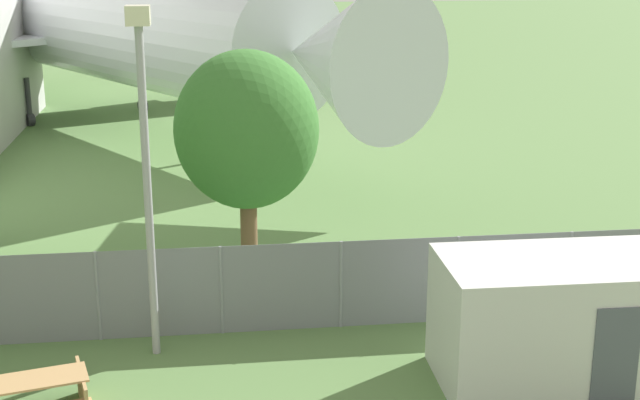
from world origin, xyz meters
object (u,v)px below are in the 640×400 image
Objects in this scene: portable_cabin at (556,321)px; tree_behind_benches at (247,131)px; picnic_bench_open_grass at (30,394)px; airplane at (92,23)px.

tree_behind_benches is (-5.42, 5.92, 2.55)m from portable_cabin.
portable_cabin is 1.96× the size of picnic_bench_open_grass.
tree_behind_benches reaches higher than picnic_bench_open_grass.
airplane is 22.08m from tree_behind_benches.
portable_cabin is 0.77× the size of tree_behind_benches.
picnic_bench_open_grass is (-9.55, -0.26, -0.73)m from portable_cabin.
tree_behind_benches is at bearing 56.22° from picnic_bench_open_grass.
airplane is 8.16× the size of portable_cabin.
airplane reaches higher than tree_behind_benches.
portable_cabin is 9.58m from picnic_bench_open_grass.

